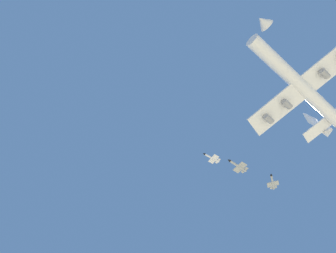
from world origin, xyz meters
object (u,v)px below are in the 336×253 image
object	(u,v)px
carrier_jet	(301,87)
chase_jet_left_wing	(212,158)
chase_jet_lead	(238,166)
chase_jet_right_wing	(272,182)

from	to	relation	value
carrier_jet	chase_jet_left_wing	world-z (taller)	chase_jet_left_wing
carrier_jet	chase_jet_lead	size ratio (longest dim) A/B	5.43
chase_jet_lead	chase_jet_right_wing	world-z (taller)	chase_jet_right_wing
carrier_jet	chase_jet_right_wing	size ratio (longest dim) A/B	4.73
chase_jet_left_wing	chase_jet_right_wing	bearing A→B (deg)	159.27
chase_jet_left_wing	carrier_jet	bearing A→B (deg)	82.99
chase_jet_right_wing	carrier_jet	bearing A→B (deg)	13.00
carrier_jet	chase_jet_left_wing	size ratio (longest dim) A/B	5.58
chase_jet_lead	chase_jet_left_wing	bearing A→B (deg)	-99.68
carrier_jet	chase_jet_left_wing	bearing A→B (deg)	-115.91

